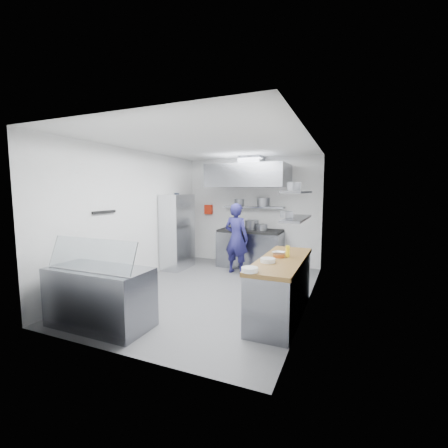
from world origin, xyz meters
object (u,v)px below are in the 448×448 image
at_px(chef, 236,238).
at_px(wire_rack, 178,232).
at_px(display_case, 100,297).
at_px(gas_range, 250,249).

bearing_deg(chef, wire_rack, 14.53).
relative_size(wire_rack, display_case, 1.23).
distance_m(chef, wire_rack, 1.53).
bearing_deg(wire_rack, gas_range, 27.88).
bearing_deg(wire_rack, chef, 5.33).
distance_m(gas_range, wire_rack, 1.90).
relative_size(gas_range, chef, 0.97).
bearing_deg(wire_rack, display_case, -77.80).
bearing_deg(chef, gas_range, -89.66).
height_order(gas_range, chef, chef).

